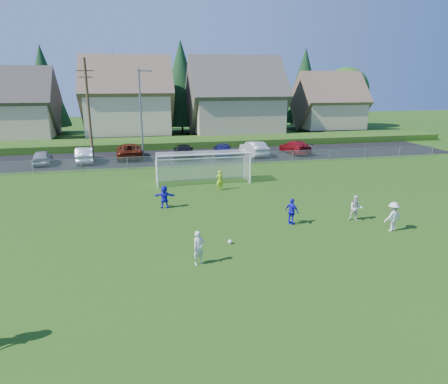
{
  "coord_description": "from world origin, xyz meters",
  "views": [
    {
      "loc": [
        -4.92,
        -14.78,
        7.99
      ],
      "look_at": [
        0.0,
        8.0,
        1.4
      ],
      "focal_mm": 32.0,
      "sensor_mm": 36.0,
      "label": 1
    }
  ],
  "objects": [
    {
      "name": "houses_row",
      "position": [
        1.97,
        42.46,
        7.33
      ],
      "size": [
        53.9,
        11.45,
        13.27
      ],
      "color": "tan",
      "rests_on": "ground"
    },
    {
      "name": "car_f",
      "position": [
        7.32,
        26.48,
        0.77
      ],
      "size": [
        2.19,
        4.86,
        1.55
      ],
      "primitive_type": "imported",
      "rotation": [
        0.0,
        0.0,
        3.26
      ],
      "color": "silver",
      "rests_on": "ground"
    },
    {
      "name": "ground",
      "position": [
        0.0,
        0.0,
        0.0
      ],
      "size": [
        160.0,
        160.0,
        0.0
      ],
      "primitive_type": "plane",
      "color": "#193D0C",
      "rests_on": "ground"
    },
    {
      "name": "car_b",
      "position": [
        -10.23,
        26.49,
        0.75
      ],
      "size": [
        2.04,
        4.68,
        1.5
      ],
      "primitive_type": "imported",
      "rotation": [
        0.0,
        0.0,
        3.24
      ],
      "color": "white",
      "rests_on": "ground"
    },
    {
      "name": "asphalt_lot",
      "position": [
        0.0,
        27.5,
        0.01
      ],
      "size": [
        60.0,
        60.0,
        0.0
      ],
      "primitive_type": "plane",
      "color": "black",
      "rests_on": "ground"
    },
    {
      "name": "car_c",
      "position": [
        -5.88,
        27.8,
        0.78
      ],
      "size": [
        2.78,
        5.69,
        1.56
      ],
      "primitive_type": "imported",
      "rotation": [
        0.0,
        0.0,
        3.18
      ],
      "color": "#5B1A0A",
      "rests_on": "ground"
    },
    {
      "name": "tree_row",
      "position": [
        1.04,
        48.74,
        6.91
      ],
      "size": [
        65.98,
        12.36,
        13.8
      ],
      "color": "#382616",
      "rests_on": "ground"
    },
    {
      "name": "player_white_b",
      "position": [
        7.25,
        5.19,
        0.76
      ],
      "size": [
        0.88,
        0.78,
        1.52
      ],
      "primitive_type": "imported",
      "rotation": [
        0.0,
        0.0,
        -0.32
      ],
      "color": "silver",
      "rests_on": "ground"
    },
    {
      "name": "goalkeeper",
      "position": [
        0.86,
        13.5,
        0.74
      ],
      "size": [
        0.57,
        0.4,
        1.48
      ],
      "primitive_type": "imported",
      "rotation": [
        0.0,
        0.0,
        3.23
      ],
      "color": "#B4E81B",
      "rests_on": "ground"
    },
    {
      "name": "utility_pole",
      "position": [
        -9.5,
        27.0,
        5.15
      ],
      "size": [
        1.6,
        0.26,
        10.0
      ],
      "color": "#473321",
      "rests_on": "ground"
    },
    {
      "name": "chainlink_fence",
      "position": [
        0.0,
        22.0,
        0.63
      ],
      "size": [
        52.06,
        0.06,
        1.2
      ],
      "color": "gray",
      "rests_on": "ground"
    },
    {
      "name": "car_d",
      "position": [
        -0.33,
        26.42,
        0.74
      ],
      "size": [
        2.5,
        5.24,
        1.47
      ],
      "primitive_type": "imported",
      "rotation": [
        0.0,
        0.0,
        3.05
      ],
      "color": "black",
      "rests_on": "ground"
    },
    {
      "name": "streetlight",
      "position": [
        -4.45,
        26.0,
        4.84
      ],
      "size": [
        1.38,
        0.18,
        9.0
      ],
      "color": "slate",
      "rests_on": "ground"
    },
    {
      "name": "player_blue_b",
      "position": [
        -3.48,
        9.98,
        0.74
      ],
      "size": [
        1.44,
        0.72,
        1.48
      ],
      "primitive_type": "imported",
      "rotation": [
        0.0,
        0.0,
        2.93
      ],
      "color": "#1B15CD",
      "rests_on": "ground"
    },
    {
      "name": "grass_embankment",
      "position": [
        0.0,
        35.0,
        0.4
      ],
      "size": [
        70.0,
        6.0,
        0.8
      ],
      "primitive_type": "cube",
      "color": "#1E420F",
      "rests_on": "ground"
    },
    {
      "name": "player_white_c",
      "position": [
        8.37,
        3.29,
        0.82
      ],
      "size": [
        1.15,
        0.79,
        1.63
      ],
      "primitive_type": "imported",
      "rotation": [
        0.0,
        0.0,
        3.33
      ],
      "color": "silver",
      "rests_on": "ground"
    },
    {
      "name": "car_e",
      "position": [
        3.82,
        26.36,
        0.78
      ],
      "size": [
        2.43,
        4.78,
        1.56
      ],
      "primitive_type": "imported",
      "rotation": [
        0.0,
        0.0,
        3.01
      ],
      "color": "#16174E",
      "rests_on": "ground"
    },
    {
      "name": "soccer_ball",
      "position": [
        -0.69,
        3.4,
        0.11
      ],
      "size": [
        0.22,
        0.22,
        0.22
      ],
      "primitive_type": "sphere",
      "color": "white",
      "rests_on": "ground"
    },
    {
      "name": "car_a",
      "position": [
        -14.15,
        26.32,
        0.69
      ],
      "size": [
        1.94,
        4.14,
        1.37
      ],
      "primitive_type": "imported",
      "rotation": [
        0.0,
        0.0,
        3.22
      ],
      "color": "#9A9DA1",
      "rests_on": "ground"
    },
    {
      "name": "player_blue_a",
      "position": [
        3.38,
        5.4,
        0.77
      ],
      "size": [
        0.79,
        0.96,
        1.54
      ],
      "primitive_type": "imported",
      "rotation": [
        0.0,
        0.0,
        2.11
      ],
      "color": "#1B15CD",
      "rests_on": "ground"
    },
    {
      "name": "car_g",
      "position": [
        12.18,
        26.73,
        0.71
      ],
      "size": [
        2.54,
        5.11,
        1.43
      ],
      "primitive_type": "imported",
      "rotation": [
        0.0,
        0.0,
        3.25
      ],
      "color": "maroon",
      "rests_on": "ground"
    },
    {
      "name": "soccer_goal",
      "position": [
        0.0,
        16.05,
        1.63
      ],
      "size": [
        7.42,
        1.9,
        2.5
      ],
      "color": "white",
      "rests_on": "ground"
    },
    {
      "name": "player_white_a",
      "position": [
        -2.57,
        1.45,
        0.78
      ],
      "size": [
        0.68,
        0.6,
        1.57
      ],
      "primitive_type": "imported",
      "rotation": [
        0.0,
        0.0,
        0.5
      ],
      "color": "silver",
      "rests_on": "ground"
    }
  ]
}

